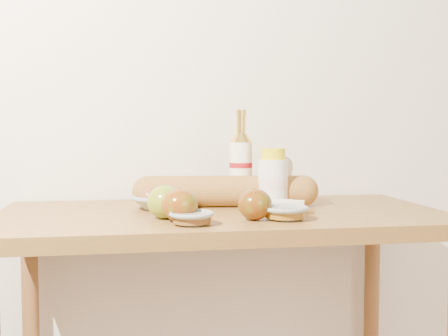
{
  "coord_description": "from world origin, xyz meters",
  "views": [
    {
      "loc": [
        -0.24,
        -0.31,
        1.12
      ],
      "look_at": [
        0.0,
        1.15,
        1.02
      ],
      "focal_mm": 45.0,
      "sensor_mm": 36.0,
      "label": 1
    }
  ],
  "objects_px": {
    "egg_bowl": "(163,200)",
    "baguette": "(226,191)",
    "bourbon_bottle": "(241,166)",
    "cream_bottle": "(273,180)",
    "table": "(222,256)"
  },
  "relations": [
    {
      "from": "egg_bowl",
      "to": "baguette",
      "type": "xyz_separation_m",
      "value": [
        0.18,
        0.02,
        0.02
      ]
    },
    {
      "from": "bourbon_bottle",
      "to": "cream_bottle",
      "type": "bearing_deg",
      "value": -35.7
    },
    {
      "from": "cream_bottle",
      "to": "baguette",
      "type": "distance_m",
      "value": 0.14
    },
    {
      "from": "table",
      "to": "cream_bottle",
      "type": "relative_size",
      "value": 7.1
    },
    {
      "from": "table",
      "to": "baguette",
      "type": "distance_m",
      "value": 0.19
    },
    {
      "from": "bourbon_bottle",
      "to": "cream_bottle",
      "type": "relative_size",
      "value": 1.66
    },
    {
      "from": "table",
      "to": "baguette",
      "type": "relative_size",
      "value": 2.21
    },
    {
      "from": "bourbon_bottle",
      "to": "cream_bottle",
      "type": "xyz_separation_m",
      "value": [
        0.07,
        -0.1,
        -0.04
      ]
    },
    {
      "from": "cream_bottle",
      "to": "egg_bowl",
      "type": "xyz_separation_m",
      "value": [
        -0.31,
        0.02,
        -0.05
      ]
    },
    {
      "from": "bourbon_bottle",
      "to": "egg_bowl",
      "type": "bearing_deg",
      "value": -145.05
    },
    {
      "from": "table",
      "to": "egg_bowl",
      "type": "bearing_deg",
      "value": 156.07
    },
    {
      "from": "egg_bowl",
      "to": "baguette",
      "type": "height_order",
      "value": "baguette"
    },
    {
      "from": "table",
      "to": "bourbon_bottle",
      "type": "xyz_separation_m",
      "value": [
        0.08,
        0.14,
        0.24
      ]
    },
    {
      "from": "table",
      "to": "bourbon_bottle",
      "type": "relative_size",
      "value": 4.28
    },
    {
      "from": "table",
      "to": "baguette",
      "type": "xyz_separation_m",
      "value": [
        0.03,
        0.09,
        0.17
      ]
    }
  ]
}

